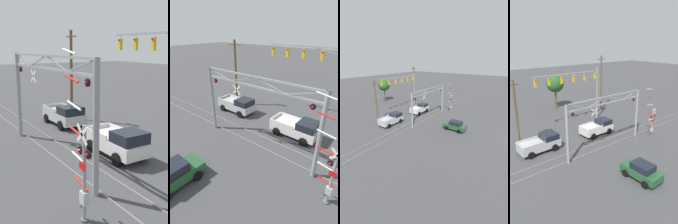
# 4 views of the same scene
# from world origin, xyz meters

# --- Properties ---
(rail_track_near) EXTENTS (80.00, 0.08, 0.10)m
(rail_track_near) POSITION_xyz_m (0.00, 17.15, 0.05)
(rail_track_near) COLOR gray
(rail_track_near) RESTS_ON ground_plane
(rail_track_far) EXTENTS (80.00, 0.08, 0.10)m
(rail_track_far) POSITION_xyz_m (0.00, 18.59, 0.05)
(rail_track_far) COLOR gray
(rail_track_far) RESTS_ON ground_plane
(crossing_gantry) EXTENTS (11.23, 0.31, 6.56)m
(crossing_gantry) POSITION_xyz_m (-0.01, 16.87, 4.13)
(crossing_gantry) COLOR gray
(crossing_gantry) RESTS_ON ground_plane
(crossing_signal_mast) EXTENTS (2.13, 0.35, 6.96)m
(crossing_signal_mast) POSITION_xyz_m (6.83, 15.31, 2.26)
(crossing_signal_mast) COLOR gray
(crossing_signal_mast) RESTS_ON ground_plane
(traffic_signal_span) EXTENTS (11.28, 0.39, 8.62)m
(traffic_signal_span) POSITION_xyz_m (2.96, 25.94, 6.23)
(traffic_signal_span) COLOR gray
(traffic_signal_span) RESTS_ON ground_plane
(pickup_truck_lead) EXTENTS (4.62, 2.36, 1.95)m
(pickup_truck_lead) POSITION_xyz_m (2.11, 20.87, 0.98)
(pickup_truck_lead) COLOR silver
(pickup_truck_lead) RESTS_ON ground_plane
(pickup_truck_following) EXTENTS (4.79, 2.36, 1.95)m
(pickup_truck_following) POSITION_xyz_m (-6.35, 21.33, 0.98)
(pickup_truck_following) COLOR #B7B7BC
(pickup_truck_following) RESTS_ON ground_plane
(sedan_waiting) EXTENTS (2.00, 3.91, 1.68)m
(sedan_waiting) POSITION_xyz_m (-1.64, 10.16, 0.86)
(sedan_waiting) COLOR #23512D
(sedan_waiting) RESTS_ON ground_plane
(utility_pole_left) EXTENTS (1.80, 0.28, 8.55)m
(utility_pole_left) POSITION_xyz_m (-8.27, 23.09, 4.42)
(utility_pole_left) COLOR brown
(utility_pole_left) RESTS_ON ground_plane
(utility_pole_right) EXTENTS (1.80, 0.28, 10.08)m
(utility_pole_right) POSITION_xyz_m (9.77, 28.92, 5.19)
(utility_pole_right) COLOR brown
(utility_pole_right) RESTS_ON ground_plane
(background_tree_beyond_span) EXTENTS (3.33, 3.33, 6.56)m
(background_tree_beyond_span) POSITION_xyz_m (3.82, 35.27, 4.86)
(background_tree_beyond_span) COLOR brown
(background_tree_beyond_span) RESTS_ON ground_plane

